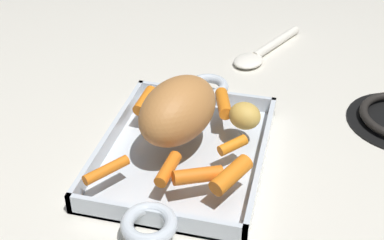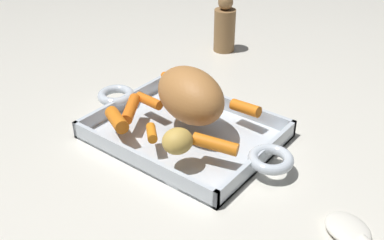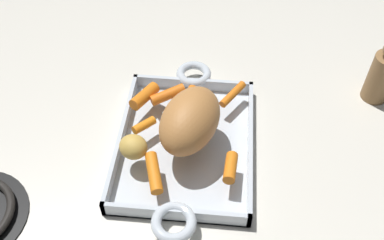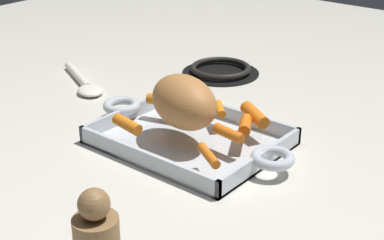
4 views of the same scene
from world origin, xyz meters
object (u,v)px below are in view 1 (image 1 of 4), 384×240
object	(u,v)px
baby_carrot_short	(233,145)
serving_spoon	(261,52)
baby_carrot_center_left	(223,103)
roasting_dish	(184,152)
pork_roast	(178,110)
baby_carrot_center_right	(165,168)
baby_carrot_northeast	(198,175)
baby_carrot_northwest	(145,101)
baby_carrot_long	(231,175)
potato_near_roast	(245,116)
baby_carrot_southwest	(106,170)

from	to	relation	value
baby_carrot_short	serving_spoon	size ratio (longest dim) A/B	0.21
baby_carrot_center_left	roasting_dish	bearing A→B (deg)	156.09
roasting_dish	baby_carrot_center_left	xyz separation A→B (m)	(0.09, -0.04, 0.04)
pork_roast	serving_spoon	bearing A→B (deg)	-12.69
roasting_dish	serving_spoon	size ratio (longest dim) A/B	1.95
baby_carrot_center_right	baby_carrot_northeast	bearing A→B (deg)	-95.60
pork_roast	baby_carrot_northwest	world-z (taller)	pork_roast
roasting_dish	baby_carrot_northeast	xyz separation A→B (m)	(-0.09, -0.04, 0.04)
pork_roast	baby_carrot_long	world-z (taller)	pork_roast
roasting_dish	baby_carrot_center_left	world-z (taller)	baby_carrot_center_left
baby_carrot_northeast	serving_spoon	world-z (taller)	baby_carrot_northeast
roasting_dish	potato_near_roast	world-z (taller)	potato_near_roast
roasting_dish	baby_carrot_long	xyz separation A→B (m)	(-0.08, -0.08, 0.04)
baby_carrot_short	baby_carrot_northwest	size ratio (longest dim) A/B	0.78
baby_carrot_center_left	baby_carrot_southwest	size ratio (longest dim) A/B	1.05
baby_carrot_short	baby_carrot_northeast	size ratio (longest dim) A/B	0.66
baby_carrot_short	baby_carrot_southwest	xyz separation A→B (m)	(-0.09, 0.15, -0.00)
baby_carrot_northeast	serving_spoon	distance (m)	0.44
baby_carrot_short	pork_roast	bearing A→B (deg)	80.47
baby_carrot_center_right	baby_carrot_southwest	world-z (taller)	baby_carrot_center_right
baby_carrot_northwest	potato_near_roast	distance (m)	0.17
baby_carrot_center_left	baby_carrot_center_right	distance (m)	0.18
baby_carrot_southwest	baby_carrot_northeast	size ratio (longest dim) A/B	1.02
baby_carrot_short	potato_near_roast	world-z (taller)	potato_near_roast
pork_roast	roasting_dish	bearing A→B (deg)	-119.37
roasting_dish	baby_carrot_northeast	size ratio (longest dim) A/B	6.10
baby_carrot_southwest	roasting_dish	bearing A→B (deg)	-38.11
roasting_dish	pork_roast	world-z (taller)	pork_roast
baby_carrot_center_right	potato_near_roast	bearing A→B (deg)	-32.67
baby_carrot_center_right	baby_carrot_center_left	bearing A→B (deg)	-14.44
baby_carrot_center_right	baby_carrot_southwest	size ratio (longest dim) A/B	0.84
baby_carrot_center_left	baby_carrot_short	size ratio (longest dim) A/B	1.62
roasting_dish	baby_carrot_southwest	size ratio (longest dim) A/B	5.98
baby_carrot_short	potato_near_roast	xyz separation A→B (m)	(0.06, -0.01, 0.01)
baby_carrot_southwest	baby_carrot_northwest	size ratio (longest dim) A/B	1.21
baby_carrot_center_right	baby_carrot_northeast	distance (m)	0.05
pork_roast	baby_carrot_northwest	xyz separation A→B (m)	(0.07, 0.07, -0.04)
baby_carrot_center_right	baby_carrot_long	world-z (taller)	baby_carrot_long
baby_carrot_center_left	baby_carrot_southwest	xyz separation A→B (m)	(-0.20, 0.12, -0.00)
baby_carrot_northeast	baby_carrot_center_left	bearing A→B (deg)	0.26
baby_carrot_center_left	baby_carrot_northwest	world-z (taller)	same
baby_carrot_center_right	baby_carrot_short	xyz separation A→B (m)	(0.07, -0.08, -0.00)
baby_carrot_short	baby_carrot_southwest	world-z (taller)	baby_carrot_short
baby_carrot_long	baby_carrot_southwest	bearing A→B (deg)	98.62
baby_carrot_long	baby_carrot_southwest	world-z (taller)	baby_carrot_long
roasting_dish	baby_carrot_northwest	world-z (taller)	baby_carrot_northwest
potato_near_roast	baby_carrot_short	bearing A→B (deg)	173.27
baby_carrot_northwest	serving_spoon	size ratio (longest dim) A/B	0.27
baby_carrot_center_left	baby_carrot_short	world-z (taller)	baby_carrot_center_left
roasting_dish	baby_carrot_southwest	world-z (taller)	baby_carrot_southwest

